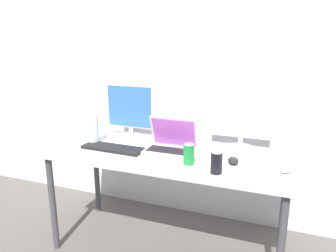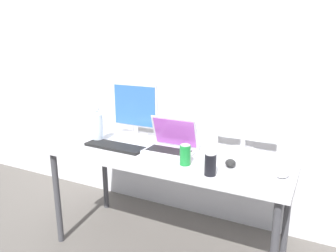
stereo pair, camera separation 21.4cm
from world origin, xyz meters
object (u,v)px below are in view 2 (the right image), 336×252
(monitor_left, at_px, (135,109))
(laptop_silver, at_px, (172,144))
(mouse_by_laptop, at_px, (231,163))
(mouse_by_keyboard, at_px, (283,174))
(work_desk, at_px, (168,161))
(soda_can_near_keyboard, at_px, (185,155))
(keyboard_main, at_px, (115,146))
(soda_can_by_laptop, at_px, (210,164))
(monitor_center, at_px, (244,117))
(water_bottle, at_px, (97,126))

(monitor_left, relative_size, laptop_silver, 1.22)
(laptop_silver, distance_m, mouse_by_laptop, 0.43)
(laptop_silver, distance_m, mouse_by_keyboard, 0.74)
(work_desk, height_order, soda_can_near_keyboard, soda_can_near_keyboard)
(mouse_by_laptop, bearing_deg, laptop_silver, 153.69)
(keyboard_main, xyz_separation_m, soda_can_by_laptop, (0.74, -0.14, 0.05))
(mouse_by_laptop, relative_size, soda_can_near_keyboard, 0.78)
(monitor_center, bearing_deg, soda_can_near_keyboard, -121.05)
(keyboard_main, height_order, soda_can_by_laptop, soda_can_by_laptop)
(mouse_by_laptop, distance_m, soda_can_by_laptop, 0.19)
(laptop_silver, xyz_separation_m, mouse_by_laptop, (0.43, -0.08, -0.03))
(mouse_by_keyboard, bearing_deg, soda_can_by_laptop, -144.75)
(laptop_silver, bearing_deg, water_bottle, -175.42)
(mouse_by_keyboard, height_order, water_bottle, water_bottle)
(laptop_silver, relative_size, water_bottle, 1.30)
(monitor_center, relative_size, keyboard_main, 1.03)
(monitor_left, distance_m, monitor_center, 0.82)
(monitor_center, xyz_separation_m, soda_can_near_keyboard, (-0.25, -0.41, -0.17))
(laptop_silver, xyz_separation_m, soda_can_by_laptop, (0.36, -0.25, 0.01))
(mouse_by_keyboard, xyz_separation_m, soda_can_by_laptop, (-0.37, -0.16, 0.05))
(monitor_center, bearing_deg, monitor_left, -177.42)
(laptop_silver, bearing_deg, work_desk, -127.40)
(monitor_left, relative_size, mouse_by_laptop, 4.12)
(mouse_by_laptop, height_order, water_bottle, water_bottle)
(monitor_center, xyz_separation_m, laptop_silver, (-0.42, -0.23, -0.18))
(laptop_silver, relative_size, mouse_by_laptop, 3.37)
(keyboard_main, relative_size, water_bottle, 1.73)
(laptop_silver, height_order, soda_can_by_laptop, laptop_silver)
(laptop_silver, xyz_separation_m, soda_can_near_keyboard, (0.17, -0.18, 0.01))
(monitor_center, bearing_deg, keyboard_main, -157.00)
(monitor_center, height_order, soda_can_near_keyboard, monitor_center)
(monitor_left, distance_m, mouse_by_laptop, 0.89)
(monitor_center, xyz_separation_m, mouse_by_laptop, (0.01, -0.31, -0.21))
(monitor_center, height_order, mouse_by_laptop, monitor_center)
(keyboard_main, height_order, water_bottle, water_bottle)
(mouse_by_keyboard, relative_size, mouse_by_laptop, 1.11)
(work_desk, xyz_separation_m, monitor_center, (0.44, 0.25, 0.30))
(keyboard_main, relative_size, mouse_by_laptop, 4.47)
(monitor_left, relative_size, monitor_center, 0.90)
(mouse_by_keyboard, bearing_deg, monitor_center, 145.48)
(work_desk, bearing_deg, soda_can_by_laptop, -31.48)
(laptop_silver, xyz_separation_m, water_bottle, (-0.58, -0.05, 0.06))
(monitor_center, bearing_deg, work_desk, -149.84)
(mouse_by_keyboard, xyz_separation_m, water_bottle, (-1.31, 0.05, 0.10))
(mouse_by_laptop, bearing_deg, water_bottle, 162.12)
(soda_can_near_keyboard, bearing_deg, soda_can_by_laptop, -22.65)
(mouse_by_keyboard, xyz_separation_m, soda_can_near_keyboard, (-0.55, -0.08, 0.05))
(soda_can_by_laptop, bearing_deg, work_desk, 148.52)
(monitor_left, bearing_deg, mouse_by_laptop, -18.09)
(mouse_by_laptop, height_order, soda_can_by_laptop, soda_can_by_laptop)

